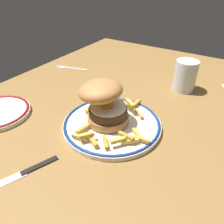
# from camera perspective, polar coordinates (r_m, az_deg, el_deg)

# --- Properties ---
(ground_plane) EXTENTS (1.33, 0.93, 0.04)m
(ground_plane) POSITION_cam_1_polar(r_m,az_deg,el_deg) (0.62, -0.03, -4.04)
(ground_plane) COLOR olive
(dinner_plate) EXTENTS (0.26, 0.26, 0.02)m
(dinner_plate) POSITION_cam_1_polar(r_m,az_deg,el_deg) (0.58, -0.00, -3.08)
(dinner_plate) COLOR white
(dinner_plate) RESTS_ON ground_plane
(burger) EXTENTS (0.12, 0.13, 0.11)m
(burger) POSITION_cam_1_polar(r_m,az_deg,el_deg) (0.55, -2.16, 2.80)
(burger) COLOR #B77842
(burger) RESTS_ON dinner_plate
(fries_pile) EXTENTS (0.24, 0.21, 0.03)m
(fries_pile) POSITION_cam_1_polar(r_m,az_deg,el_deg) (0.56, 0.58, -2.68)
(fries_pile) COLOR gold
(fries_pile) RESTS_ON dinner_plate
(water_glass) EXTENTS (0.07, 0.07, 0.10)m
(water_glass) POSITION_cam_1_polar(r_m,az_deg,el_deg) (0.78, 18.12, 8.36)
(water_glass) COLOR silver
(water_glass) RESTS_ON ground_plane
(fork) EXTENTS (0.05, 0.14, 0.00)m
(fork) POSITION_cam_1_polar(r_m,az_deg,el_deg) (0.95, -10.77, 11.06)
(fork) COLOR silver
(fork) RESTS_ON ground_plane
(knife) EXTENTS (0.17, 0.08, 0.01)m
(knife) POSITION_cam_1_polar(r_m,az_deg,el_deg) (0.50, -21.79, -14.21)
(knife) COLOR black
(knife) RESTS_ON ground_plane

